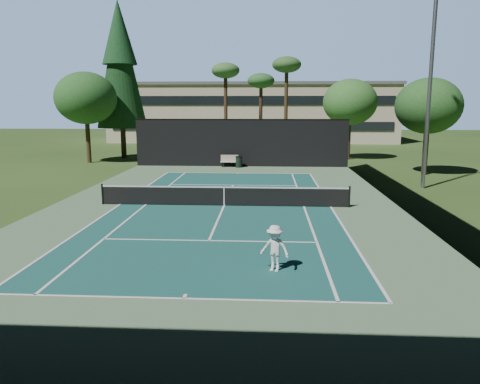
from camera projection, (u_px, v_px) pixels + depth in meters
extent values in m
plane|color=#2E4D1C|center=(224.00, 206.00, 24.21)|extent=(160.00, 160.00, 0.00)
cube|color=#5C7E58|center=(224.00, 206.00, 24.21)|extent=(18.00, 32.00, 0.01)
cube|color=#1A5550|center=(224.00, 206.00, 24.21)|extent=(10.97, 23.77, 0.01)
cube|color=white|center=(184.00, 299.00, 12.54)|extent=(10.97, 0.10, 0.01)
cube|color=white|center=(238.00, 173.00, 35.87)|extent=(10.97, 0.10, 0.01)
cube|color=white|center=(209.00, 241.00, 17.92)|extent=(8.23, 0.10, 0.01)
cube|color=white|center=(233.00, 185.00, 30.49)|extent=(8.23, 0.10, 0.01)
cube|color=white|center=(120.00, 204.00, 24.52)|extent=(0.10, 23.77, 0.01)
cube|color=white|center=(331.00, 207.00, 23.90)|extent=(0.10, 23.77, 0.01)
cube|color=white|center=(146.00, 205.00, 24.44)|extent=(0.10, 23.77, 0.01)
cube|color=white|center=(304.00, 207.00, 23.97)|extent=(0.10, 23.77, 0.01)
cube|color=white|center=(224.00, 206.00, 24.21)|extent=(0.10, 12.80, 0.01)
cube|color=white|center=(185.00, 296.00, 12.69)|extent=(0.10, 0.30, 0.01)
cube|color=white|center=(238.00, 173.00, 35.73)|extent=(0.10, 0.30, 0.01)
cylinder|color=black|center=(102.00, 194.00, 24.47)|extent=(0.10, 0.10, 1.10)
cylinder|color=black|center=(349.00, 197.00, 23.75)|extent=(0.10, 0.10, 1.10)
cube|color=black|center=(224.00, 196.00, 24.12)|extent=(12.80, 0.02, 0.92)
cube|color=white|center=(224.00, 187.00, 24.03)|extent=(12.80, 0.04, 0.07)
cube|color=white|center=(224.00, 196.00, 24.12)|extent=(0.05, 0.03, 0.92)
cube|color=black|center=(241.00, 143.00, 39.55)|extent=(18.00, 0.04, 4.00)
cube|color=black|center=(140.00, 287.00, 8.14)|extent=(18.00, 0.04, 4.00)
cube|color=black|center=(403.00, 169.00, 23.34)|extent=(0.04, 32.00, 4.00)
cube|color=black|center=(52.00, 166.00, 24.36)|extent=(0.04, 32.00, 4.00)
cube|color=black|center=(241.00, 119.00, 39.19)|extent=(18.00, 0.06, 0.06)
imported|color=white|center=(275.00, 248.00, 14.57)|extent=(1.09, 0.87, 1.48)
sphere|color=#DBF036|center=(168.00, 201.00, 25.19)|extent=(0.06, 0.06, 0.06)
sphere|color=#CEE033|center=(239.00, 199.00, 25.90)|extent=(0.07, 0.07, 0.07)
sphere|color=#C9D730|center=(196.00, 191.00, 28.40)|extent=(0.06, 0.06, 0.06)
cube|color=beige|center=(229.00, 162.00, 39.38)|extent=(1.50, 0.45, 0.05)
cube|color=#BEB29D|center=(230.00, 158.00, 39.53)|extent=(1.50, 0.06, 0.55)
cube|color=black|center=(222.00, 165.00, 39.46)|extent=(0.06, 0.40, 0.42)
cube|color=black|center=(237.00, 165.00, 39.39)|extent=(0.06, 0.40, 0.42)
cylinder|color=black|center=(239.00, 162.00, 39.15)|extent=(0.52, 0.52, 0.90)
cylinder|color=black|center=(239.00, 157.00, 39.07)|extent=(0.56, 0.56, 0.05)
cylinder|color=#402B1B|center=(123.00, 140.00, 46.16)|extent=(0.50, 0.50, 3.60)
cone|color=#133416|center=(120.00, 65.00, 44.85)|extent=(4.80, 4.80, 12.00)
cone|color=#163D1E|center=(119.00, 32.00, 44.31)|extent=(3.30, 3.30, 6.00)
cylinder|color=#472E1E|center=(226.00, 114.00, 47.11)|extent=(0.36, 0.36, 8.55)
ellipsoid|color=#35662D|center=(226.00, 70.00, 46.33)|extent=(2.80, 2.80, 1.54)
cylinder|color=#41281B|center=(261.00, 118.00, 48.95)|extent=(0.36, 0.36, 7.65)
ellipsoid|color=#285A29|center=(261.00, 81.00, 48.26)|extent=(2.80, 2.80, 1.54)
cylinder|color=#44321D|center=(286.00, 112.00, 45.74)|extent=(0.36, 0.36, 9.00)
ellipsoid|color=#305928|center=(287.00, 65.00, 44.92)|extent=(2.80, 2.80, 1.54)
cylinder|color=#412D1C|center=(348.00, 141.00, 44.92)|extent=(0.40, 0.40, 3.52)
ellipsoid|color=#2E6326|center=(350.00, 102.00, 44.25)|extent=(5.12, 5.12, 4.35)
cylinder|color=#422F1C|center=(425.00, 153.00, 34.90)|extent=(0.40, 0.40, 3.30)
ellipsoid|color=#245521|center=(429.00, 106.00, 34.27)|extent=(4.80, 4.80, 4.08)
cylinder|color=#4B3820|center=(88.00, 142.00, 42.34)|extent=(0.40, 0.40, 3.74)
ellipsoid|color=#265B23|center=(86.00, 98.00, 41.63)|extent=(5.44, 5.44, 4.62)
cube|color=beige|center=(252.00, 113.00, 68.64)|extent=(40.00, 12.00, 8.00)
cube|color=#59595B|center=(253.00, 85.00, 67.89)|extent=(40.50, 12.50, 0.40)
cube|color=black|center=(251.00, 126.00, 62.99)|extent=(38.00, 0.15, 1.20)
cube|color=black|center=(251.00, 100.00, 62.37)|extent=(38.00, 0.15, 1.20)
cylinder|color=gray|center=(429.00, 91.00, 28.33)|extent=(0.24, 0.24, 12.00)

